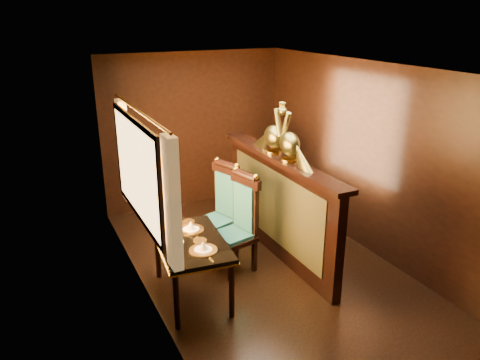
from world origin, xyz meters
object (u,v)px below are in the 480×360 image
Objects in this scene: chair_right at (223,205)px; peacock_right at (274,127)px; chair_left at (241,219)px; peacock_left at (290,133)px; dining_table at (191,246)px.

chair_right is 1.23m from peacock_right.
chair_left is 0.50m from chair_right.
chair_left is at bearing -106.86° from chair_right.
chair_right is 1.84× the size of peacock_left.
chair_right is (0.76, 0.84, 0.02)m from dining_table.
peacock_right is at bearing 30.17° from dining_table.
chair_right is 1.36m from peacock_left.
peacock_left is at bearing -90.00° from peacock_right.
peacock_left is (1.38, 0.23, 1.07)m from dining_table.
chair_left is at bearing 29.86° from dining_table.
peacock_right reaches higher than chair_left.
peacock_right reaches higher than dining_table.
chair_right is at bearing 135.09° from peacock_left.
chair_left is 1.20m from peacock_left.
chair_right is at bearing 54.09° from dining_table.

